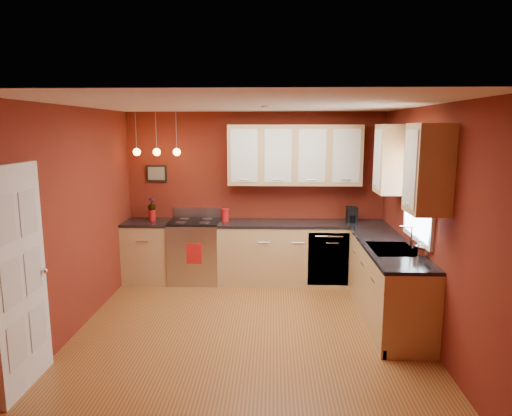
{
  "coord_description": "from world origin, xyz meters",
  "views": [
    {
      "loc": [
        0.28,
        -4.99,
        2.35
      ],
      "look_at": [
        0.05,
        1.0,
        1.3
      ],
      "focal_mm": 32.0,
      "sensor_mm": 36.0,
      "label": 1
    }
  ],
  "objects_px": {
    "red_canister": "(225,215)",
    "coffee_maker": "(352,215)",
    "gas_range": "(195,250)",
    "soap_pump": "(419,248)",
    "sink": "(392,251)"
  },
  "relations": [
    {
      "from": "gas_range",
      "to": "red_canister",
      "type": "bearing_deg",
      "value": 3.54
    },
    {
      "from": "coffee_maker",
      "to": "soap_pump",
      "type": "distance_m",
      "value": 1.94
    },
    {
      "from": "sink",
      "to": "coffee_maker",
      "type": "distance_m",
      "value": 1.58
    },
    {
      "from": "red_canister",
      "to": "soap_pump",
      "type": "relative_size",
      "value": 1.02
    },
    {
      "from": "red_canister",
      "to": "soap_pump",
      "type": "height_order",
      "value": "red_canister"
    },
    {
      "from": "red_canister",
      "to": "coffee_maker",
      "type": "height_order",
      "value": "coffee_maker"
    },
    {
      "from": "gas_range",
      "to": "red_canister",
      "type": "relative_size",
      "value": 5.65
    },
    {
      "from": "red_canister",
      "to": "soap_pump",
      "type": "distance_m",
      "value": 3.0
    },
    {
      "from": "gas_range",
      "to": "red_canister",
      "type": "xyz_separation_m",
      "value": [
        0.47,
        0.03,
        0.56
      ]
    },
    {
      "from": "red_canister",
      "to": "coffee_maker",
      "type": "xyz_separation_m",
      "value": [
        1.93,
        0.03,
        0.01
      ]
    },
    {
      "from": "sink",
      "to": "coffee_maker",
      "type": "xyz_separation_m",
      "value": [
        -0.22,
        1.56,
        0.13
      ]
    },
    {
      "from": "red_canister",
      "to": "coffee_maker",
      "type": "distance_m",
      "value": 1.93
    },
    {
      "from": "red_canister",
      "to": "coffee_maker",
      "type": "relative_size",
      "value": 0.83
    },
    {
      "from": "coffee_maker",
      "to": "soap_pump",
      "type": "bearing_deg",
      "value": -77.68
    },
    {
      "from": "gas_range",
      "to": "sink",
      "type": "xyz_separation_m",
      "value": [
        2.62,
        -1.5,
        0.43
      ]
    }
  ]
}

